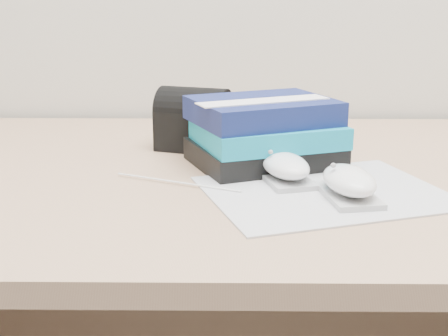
{
  "coord_description": "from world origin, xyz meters",
  "views": [
    {
      "loc": [
        -0.1,
        0.63,
        1.0
      ],
      "look_at": [
        -0.11,
        1.44,
        0.77
      ],
      "focal_mm": 50.0,
      "sensor_mm": 36.0,
      "label": 1
    }
  ],
  "objects_px": {
    "pouch": "(194,119)",
    "mouse_rear": "(285,168)",
    "desk": "(285,286)",
    "book_stack": "(265,133)",
    "mouse_front": "(349,183)"
  },
  "relations": [
    {
      "from": "desk",
      "to": "pouch",
      "type": "xyz_separation_m",
      "value": [
        -0.16,
        0.07,
        0.29
      ]
    },
    {
      "from": "mouse_rear",
      "to": "pouch",
      "type": "distance_m",
      "value": 0.25
    },
    {
      "from": "pouch",
      "to": "mouse_rear",
      "type": "bearing_deg",
      "value": -54.51
    },
    {
      "from": "mouse_rear",
      "to": "mouse_front",
      "type": "relative_size",
      "value": 1.0
    },
    {
      "from": "desk",
      "to": "mouse_rear",
      "type": "relative_size",
      "value": 12.87
    },
    {
      "from": "desk",
      "to": "mouse_rear",
      "type": "height_order",
      "value": "mouse_rear"
    },
    {
      "from": "mouse_rear",
      "to": "book_stack",
      "type": "distance_m",
      "value": 0.11
    },
    {
      "from": "mouse_front",
      "to": "pouch",
      "type": "bearing_deg",
      "value": 128.81
    },
    {
      "from": "book_stack",
      "to": "pouch",
      "type": "xyz_separation_m",
      "value": [
        -0.12,
        0.1,
        0.0
      ]
    },
    {
      "from": "desk",
      "to": "pouch",
      "type": "bearing_deg",
      "value": 157.79
    },
    {
      "from": "desk",
      "to": "pouch",
      "type": "height_order",
      "value": "pouch"
    },
    {
      "from": "mouse_front",
      "to": "mouse_rear",
      "type": "bearing_deg",
      "value": 136.42
    },
    {
      "from": "mouse_front",
      "to": "desk",
      "type": "bearing_deg",
      "value": 106.31
    },
    {
      "from": "mouse_rear",
      "to": "book_stack",
      "type": "xyz_separation_m",
      "value": [
        -0.03,
        0.1,
        0.03
      ]
    },
    {
      "from": "mouse_front",
      "to": "pouch",
      "type": "height_order",
      "value": "pouch"
    }
  ]
}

